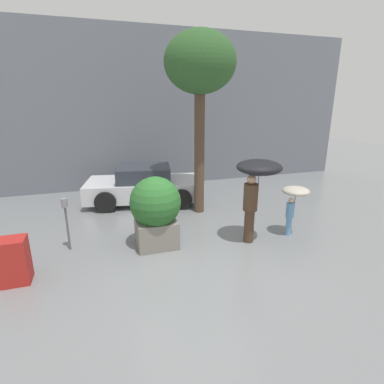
% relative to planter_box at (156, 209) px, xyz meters
% --- Properties ---
extents(ground_plane, '(40.00, 40.00, 0.00)m').
position_rel_planter_box_xyz_m(ground_plane, '(0.58, -0.95, -0.92)').
color(ground_plane, slate).
extents(building_facade, '(18.00, 0.30, 6.00)m').
position_rel_planter_box_xyz_m(building_facade, '(0.58, 5.55, 2.08)').
color(building_facade, slate).
rests_on(building_facade, ground).
extents(planter_box, '(1.19, 1.19, 1.69)m').
position_rel_planter_box_xyz_m(planter_box, '(0.00, 0.00, 0.00)').
color(planter_box, gray).
rests_on(planter_box, ground).
extents(person_adult, '(1.05, 1.05, 2.04)m').
position_rel_planter_box_xyz_m(person_adult, '(2.30, -0.53, 0.71)').
color(person_adult, '#473323').
rests_on(person_adult, ground).
extents(person_child, '(0.67, 0.67, 1.29)m').
position_rel_planter_box_xyz_m(person_child, '(3.43, -0.48, 0.12)').
color(person_child, '#669ED1').
rests_on(person_child, ground).
extents(parked_car_near, '(4.09, 2.53, 1.25)m').
position_rel_planter_box_xyz_m(parked_car_near, '(0.26, 3.35, -0.33)').
color(parked_car_near, silver).
rests_on(parked_car_near, ground).
extents(street_tree, '(1.99, 1.99, 5.20)m').
position_rel_planter_box_xyz_m(street_tree, '(1.73, 1.89, 3.31)').
color(street_tree, brown).
rests_on(street_tree, ground).
extents(parking_meter, '(0.14, 0.14, 1.25)m').
position_rel_planter_box_xyz_m(parking_meter, '(-1.98, 0.41, -0.02)').
color(parking_meter, '#595B60').
rests_on(parking_meter, ground).
extents(newspaper_box, '(0.50, 0.44, 0.90)m').
position_rel_planter_box_xyz_m(newspaper_box, '(-2.84, -0.70, -0.47)').
color(newspaper_box, '#B2231E').
rests_on(newspaper_box, ground).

